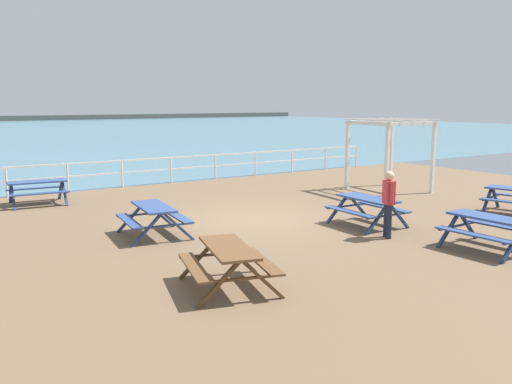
{
  "coord_description": "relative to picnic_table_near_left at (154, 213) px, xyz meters",
  "views": [
    {
      "loc": [
        -8.32,
        -12.72,
        3.31
      ],
      "look_at": [
        0.04,
        -0.13,
        0.8
      ],
      "focal_mm": 38.07,
      "sensor_mm": 36.0,
      "label": 1
    }
  ],
  "objects": [
    {
      "name": "picnic_table_mid_centre",
      "position": [
        5.78,
        -5.39,
        0.0
      ],
      "size": [
        1.59,
        1.84,
        0.8
      ],
      "rotation": [
        0.0,
        0.0,
        1.6
      ],
      "color": "#334C84",
      "rests_on": "ground"
    },
    {
      "name": "visitor",
      "position": [
        4.73,
        -3.34,
        0.36
      ],
      "size": [
        0.35,
        0.48,
        1.66
      ],
      "rotation": [
        0.0,
        0.0,
        2.65
      ],
      "color": "#1E2338",
      "rests_on": "ground"
    },
    {
      "name": "picnic_table_near_left",
      "position": [
        0.0,
        0.0,
        0.0
      ],
      "size": [
        1.74,
        1.98,
        0.8
      ],
      "rotation": [
        0.0,
        0.0,
        1.44
      ],
      "color": "#334C84",
      "rests_on": "ground"
    },
    {
      "name": "ground_plane",
      "position": [
        3.15,
        0.32,
        -0.68
      ],
      "size": [
        30.0,
        24.0,
        0.2
      ],
      "primitive_type": "cube",
      "color": "brown"
    },
    {
      "name": "seaward_railing",
      "position": [
        3.15,
        8.07,
        0.17
      ],
      "size": [
        23.07,
        0.07,
        1.08
      ],
      "color": "white",
      "rests_on": "ground"
    },
    {
      "name": "picnic_table_seaward",
      "position": [
        -1.47,
        6.11,
        0.0
      ],
      "size": [
        1.91,
        1.67,
        0.8
      ],
      "rotation": [
        0.0,
        0.0,
        -0.08
      ],
      "color": "#334C84",
      "rests_on": "ground"
    },
    {
      "name": "picnic_table_far_right",
      "position": [
        5.27,
        -2.1,
        0.0
      ],
      "size": [
        1.6,
        1.85,
        0.8
      ],
      "rotation": [
        0.0,
        0.0,
        1.53
      ],
      "color": "#334C84",
      "rests_on": "ground"
    },
    {
      "name": "lattice_pergola",
      "position": [
        10.14,
        1.65,
        1.41
      ],
      "size": [
        2.64,
        2.76,
        2.7
      ],
      "rotation": [
        0.0,
        0.0,
        -0.09
      ],
      "color": "white",
      "rests_on": "ground"
    },
    {
      "name": "picnic_table_far_left",
      "position": [
        -0.41,
        -4.34,
        0.0
      ],
      "size": [
        1.93,
        2.14,
        0.8
      ],
      "rotation": [
        0.0,
        0.0,
        1.3
      ],
      "color": "brown",
      "rests_on": "ground"
    }
  ]
}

